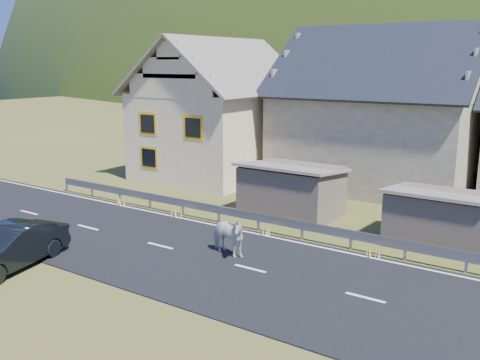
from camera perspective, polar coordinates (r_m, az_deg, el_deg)
The scene contains 11 objects.
ground at distance 17.99m, azimuth 1.09°, elevation -9.54°, with size 160.00×160.00×0.00m, color #3C4A17.
road at distance 17.98m, azimuth 1.09°, elevation -9.48°, with size 60.00×7.00×0.04m, color black.
lane_markings at distance 17.97m, azimuth 1.09°, elevation -9.41°, with size 60.00×6.60×0.01m, color silver.
guardrail at distance 20.81m, azimuth 6.64°, elevation -4.88°, with size 28.10×0.09×0.75m.
shed_left at distance 23.97m, azimuth 5.55°, elevation -1.18°, with size 4.30×3.30×2.40m, color brown.
shed_right at distance 21.30m, azimuth 20.44°, elevation -3.96°, with size 3.80×2.90×2.20m, color brown.
house_cream at distance 32.32m, azimuth -2.22°, elevation 8.27°, with size 7.80×9.80×8.30m.
house_stone_a at distance 30.76m, azimuth 15.04°, elevation 8.16°, with size 10.80×9.80×8.90m.
conifer_patch at distance 139.56m, azimuth 6.87°, elevation 12.16°, with size 76.00×50.00×28.00m, color black.
horse at distance 18.92m, azimuth -1.41°, elevation -5.93°, with size 1.73×0.79×1.46m, color beige.
car at distance 19.45m, azimuth -23.42°, elevation -6.63°, with size 1.52×4.37×1.44m, color black.
Camera 1 is at (9.05, -14.00, 6.77)m, focal length 40.00 mm.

